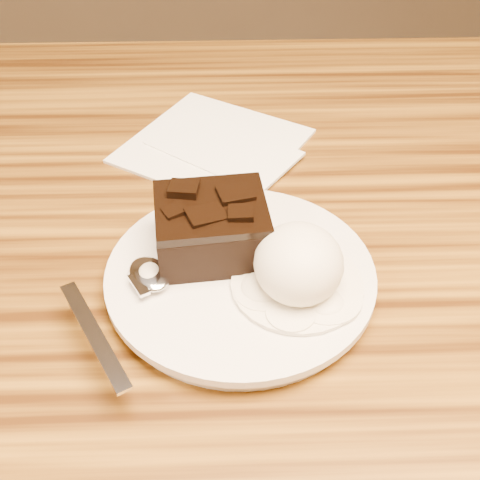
{
  "coord_description": "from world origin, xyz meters",
  "views": [
    {
      "loc": [
        -0.06,
        -0.41,
        1.11
      ],
      "look_at": [
        -0.05,
        -0.04,
        0.79
      ],
      "focal_mm": 48.38,
      "sensor_mm": 36.0,
      "label": 1
    }
  ],
  "objects_px": {
    "plate": "(240,279)",
    "brownie": "(212,230)",
    "ice_cream_scoop": "(299,264)",
    "dining_table": "(279,470)",
    "spoon": "(150,276)",
    "napkin": "(213,144)"
  },
  "relations": [
    {
      "from": "plate",
      "to": "brownie",
      "type": "height_order",
      "value": "brownie"
    },
    {
      "from": "brownie",
      "to": "ice_cream_scoop",
      "type": "distance_m",
      "value": 0.08
    },
    {
      "from": "dining_table",
      "to": "spoon",
      "type": "relative_size",
      "value": 7.39
    },
    {
      "from": "ice_cream_scoop",
      "to": "plate",
      "type": "bearing_deg",
      "value": 156.97
    },
    {
      "from": "dining_table",
      "to": "spoon",
      "type": "bearing_deg",
      "value": -154.3
    },
    {
      "from": "dining_table",
      "to": "ice_cream_scoop",
      "type": "height_order",
      "value": "ice_cream_scoop"
    },
    {
      "from": "plate",
      "to": "ice_cream_scoop",
      "type": "relative_size",
      "value": 2.98
    },
    {
      "from": "ice_cream_scoop",
      "to": "napkin",
      "type": "bearing_deg",
      "value": 106.47
    },
    {
      "from": "ice_cream_scoop",
      "to": "napkin",
      "type": "xyz_separation_m",
      "value": [
        -0.06,
        0.22,
        -0.04
      ]
    },
    {
      "from": "plate",
      "to": "spoon",
      "type": "height_order",
      "value": "spoon"
    },
    {
      "from": "plate",
      "to": "ice_cream_scoop",
      "type": "height_order",
      "value": "ice_cream_scoop"
    },
    {
      "from": "plate",
      "to": "brownie",
      "type": "bearing_deg",
      "value": 130.42
    },
    {
      "from": "spoon",
      "to": "brownie",
      "type": "bearing_deg",
      "value": 6.3
    },
    {
      "from": "spoon",
      "to": "napkin",
      "type": "bearing_deg",
      "value": 48.32
    },
    {
      "from": "spoon",
      "to": "ice_cream_scoop",
      "type": "bearing_deg",
      "value": -34.0
    },
    {
      "from": "dining_table",
      "to": "plate",
      "type": "relative_size",
      "value": 5.75
    },
    {
      "from": "brownie",
      "to": "spoon",
      "type": "bearing_deg",
      "value": -144.76
    },
    {
      "from": "dining_table",
      "to": "spoon",
      "type": "xyz_separation_m",
      "value": [
        -0.12,
        -0.06,
        0.4
      ]
    },
    {
      "from": "dining_table",
      "to": "brownie",
      "type": "xyz_separation_m",
      "value": [
        -0.07,
        -0.02,
        0.41
      ]
    },
    {
      "from": "brownie",
      "to": "ice_cream_scoop",
      "type": "height_order",
      "value": "ice_cream_scoop"
    },
    {
      "from": "dining_table",
      "to": "ice_cream_scoop",
      "type": "bearing_deg",
      "value": -96.61
    },
    {
      "from": "spoon",
      "to": "plate",
      "type": "bearing_deg",
      "value": -22.3
    }
  ]
}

